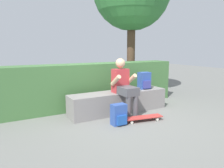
# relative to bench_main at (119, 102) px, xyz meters

# --- Properties ---
(ground_plane) EXTENTS (24.00, 24.00, 0.00)m
(ground_plane) POSITION_rel_bench_main_xyz_m (0.00, -0.27, -0.24)
(ground_plane) COLOR slate
(bench_main) EXTENTS (2.33, 0.50, 0.47)m
(bench_main) POSITION_rel_bench_main_xyz_m (0.00, 0.00, 0.00)
(bench_main) COLOR gray
(bench_main) RESTS_ON ground
(person_skater) EXTENTS (0.49, 0.62, 1.22)m
(person_skater) POSITION_rel_bench_main_xyz_m (-0.02, -0.22, 0.43)
(person_skater) COLOR #B73338
(person_skater) RESTS_ON ground
(skateboard_near_person) EXTENTS (0.82, 0.34, 0.09)m
(skateboard_near_person) POSITION_rel_bench_main_xyz_m (0.09, -0.77, -0.16)
(skateboard_near_person) COLOR #BC3833
(skateboard_near_person) RESTS_ON ground
(backpack_on_bench) EXTENTS (0.28, 0.23, 0.40)m
(backpack_on_bench) POSITION_rel_bench_main_xyz_m (0.71, -0.01, 0.43)
(backpack_on_bench) COLOR #2D4C99
(backpack_on_bench) RESTS_ON bench_main
(backpack_on_ground) EXTENTS (0.28, 0.23, 0.40)m
(backpack_on_ground) POSITION_rel_bench_main_xyz_m (-0.43, -0.70, -0.04)
(backpack_on_ground) COLOR #2D4C99
(backpack_on_ground) RESTS_ON ground
(hedge_row) EXTENTS (4.61, 0.57, 1.07)m
(hedge_row) POSITION_rel_bench_main_xyz_m (-0.33, 0.77, 0.30)
(hedge_row) COLOR #406C39
(hedge_row) RESTS_ON ground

